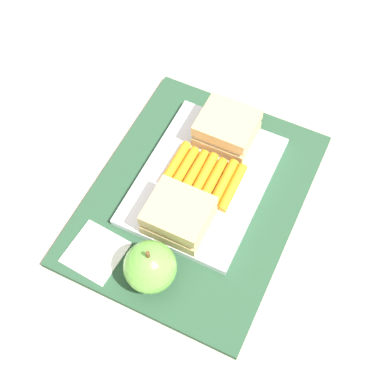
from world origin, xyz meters
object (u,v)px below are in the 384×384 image
object	(u,v)px
sandwich_half_left	(227,129)
apple	(148,266)
carrot_sticks_bundle	(203,176)
paper_napkin	(96,252)
food_tray	(203,180)
sandwich_half_right	(179,215)

from	to	relation	value
sandwich_half_left	apple	xyz separation A→B (m)	(0.24, -0.00, -0.00)
carrot_sticks_bundle	paper_napkin	xyz separation A→B (m)	(0.16, -0.08, -0.02)
food_tray	sandwich_half_right	bearing A→B (deg)	0.00
carrot_sticks_bundle	apple	world-z (taller)	apple
sandwich_half_right	carrot_sticks_bundle	distance (m)	0.08
apple	paper_napkin	distance (m)	0.09
sandwich_half_right	apple	size ratio (longest dim) A/B	1.02
apple	sandwich_half_right	bearing A→B (deg)	177.55
paper_napkin	sandwich_half_right	bearing A→B (deg)	134.69
food_tray	sandwich_half_right	size ratio (longest dim) A/B	2.88
sandwich_half_left	sandwich_half_right	size ratio (longest dim) A/B	1.00
carrot_sticks_bundle	sandwich_half_left	bearing A→B (deg)	179.94
food_tray	carrot_sticks_bundle	distance (m)	0.01
food_tray	carrot_sticks_bundle	bearing A→B (deg)	-13.22
food_tray	apple	xyz separation A→B (m)	(0.16, -0.00, 0.03)
sandwich_half_right	apple	bearing A→B (deg)	-2.45
sandwich_half_left	carrot_sticks_bundle	world-z (taller)	sandwich_half_left
apple	sandwich_half_left	bearing A→B (deg)	179.17
food_tray	paper_napkin	xyz separation A→B (m)	(0.16, -0.08, -0.00)
sandwich_half_left	apple	bearing A→B (deg)	-0.83
sandwich_half_left	paper_napkin	xyz separation A→B (m)	(0.24, -0.08, -0.03)
carrot_sticks_bundle	paper_napkin	distance (m)	0.18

